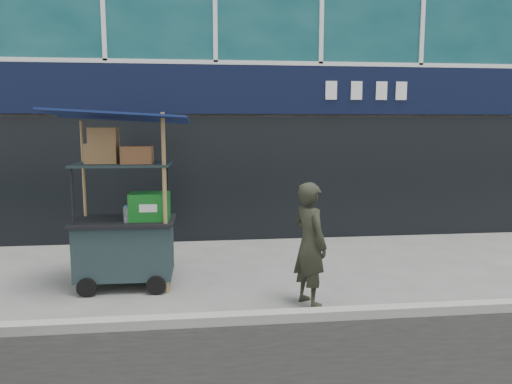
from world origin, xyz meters
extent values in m
plane|color=#61615C|center=(0.00, 0.00, 0.00)|extent=(80.00, 80.00, 0.00)
cube|color=#999891|center=(0.00, -0.20, 0.06)|extent=(80.00, 0.18, 0.12)
cube|color=black|center=(0.00, 3.86, 2.90)|extent=(15.68, 0.06, 0.90)
cube|color=black|center=(0.00, 3.90, 1.20)|extent=(15.68, 0.04, 2.40)
cube|color=#1A2C2D|center=(-1.40, 1.30, 0.54)|extent=(1.31, 0.78, 0.76)
cylinder|color=black|center=(-1.86, 0.91, 0.13)|extent=(0.26, 0.06, 0.26)
cylinder|color=black|center=(-0.95, 0.89, 0.13)|extent=(0.26, 0.06, 0.26)
cube|color=black|center=(-1.40, 1.30, 0.94)|extent=(1.40, 0.87, 0.04)
cylinder|color=black|center=(-2.00, 0.99, 1.32)|extent=(0.03, 0.03, 0.81)
cylinder|color=black|center=(-0.81, 0.96, 1.32)|extent=(0.03, 0.03, 0.81)
cylinder|color=black|center=(-1.99, 1.64, 1.32)|extent=(0.03, 0.03, 0.81)
cylinder|color=black|center=(-0.80, 1.61, 1.32)|extent=(0.03, 0.03, 0.81)
cube|color=#1A2C2D|center=(-1.40, 1.30, 1.73)|extent=(1.31, 0.78, 0.03)
cylinder|color=olive|center=(-0.81, 0.96, 1.21)|extent=(0.06, 0.06, 2.43)
cylinder|color=olive|center=(-1.99, 1.64, 1.16)|extent=(0.04, 0.04, 2.32)
cube|color=#0C1848|center=(-1.40, 1.30, 2.37)|extent=(1.85, 1.33, 0.21)
cube|color=#0F5F16|center=(-1.04, 1.24, 1.15)|extent=(0.55, 0.39, 0.38)
cylinder|color=silver|center=(-1.34, 1.08, 1.07)|extent=(0.07, 0.07, 0.22)
cylinder|color=blue|center=(-1.34, 1.08, 1.19)|extent=(0.04, 0.04, 0.02)
cube|color=brown|center=(-1.67, 1.36, 1.88)|extent=(0.44, 0.33, 0.27)
cube|color=olive|center=(-1.18, 1.24, 1.86)|extent=(0.42, 0.31, 0.24)
cube|color=brown|center=(-1.64, 1.34, 2.12)|extent=(0.38, 0.29, 0.22)
imported|color=#272A1F|center=(1.01, 0.31, 0.78)|extent=(0.57, 0.67, 1.57)
camera|label=1|loc=(-0.39, -5.66, 2.30)|focal=35.00mm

